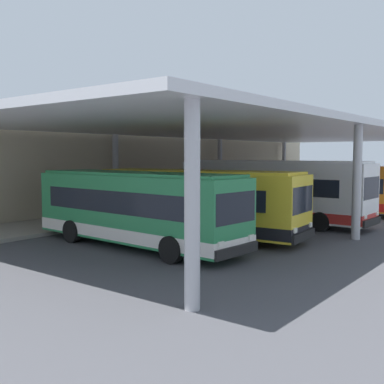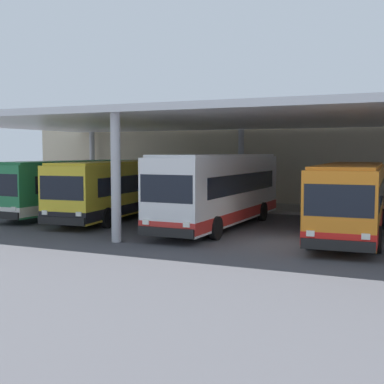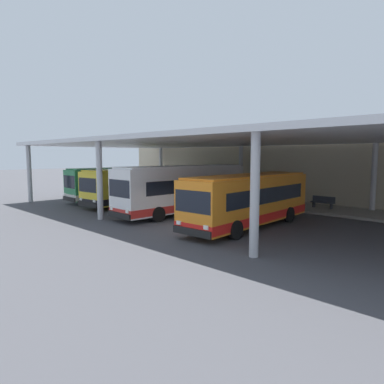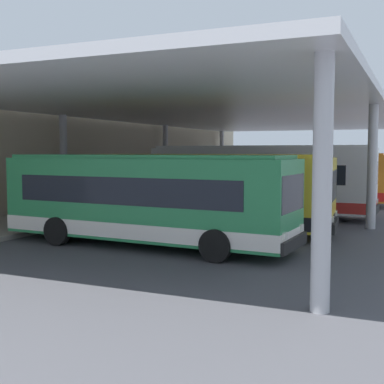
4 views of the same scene
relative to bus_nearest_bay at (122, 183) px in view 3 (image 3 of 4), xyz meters
name	(u,v)px [view 3 (image 3 of 4)]	position (x,y,z in m)	size (l,w,h in m)	color
ground_plane	(191,227)	(13.62, -4.29, -1.66)	(200.00, 200.00, 0.00)	#47474C
platform_kerb	(287,205)	(13.62, 7.46, -1.57)	(42.00, 4.50, 0.18)	gray
station_building_facade	(306,167)	(13.62, 10.71, 1.58)	(48.00, 1.60, 6.48)	#C1B293
canopy_shelter	(245,141)	(13.62, 1.21, 3.66)	(40.00, 17.00, 5.55)	silver
bus_nearest_bay	(122,183)	(0.00, 0.00, 0.00)	(3.13, 10.65, 3.17)	#28844C
bus_second_bay	(139,186)	(3.49, -0.59, 0.00)	(3.34, 10.69, 3.17)	yellow
bus_middle_bay	(184,189)	(9.85, -1.18, 0.19)	(2.88, 11.38, 3.57)	white
bus_far_bay	(249,200)	(16.07, -1.75, 0.00)	(3.02, 10.62, 3.17)	orange
bench_waiting	(323,202)	(16.68, 7.52, -0.99)	(1.80, 0.45, 0.92)	#383D47
trash_bin	(282,198)	(13.08, 7.52, -0.98)	(0.52, 0.52, 0.98)	#33383D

